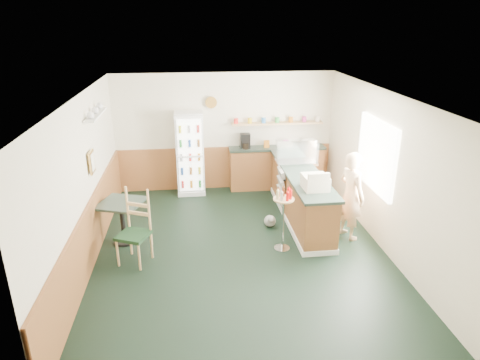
{
  "coord_description": "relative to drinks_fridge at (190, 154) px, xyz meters",
  "views": [
    {
      "loc": [
        -0.76,
        -6.57,
        3.84
      ],
      "look_at": [
        0.08,
        0.6,
        1.07
      ],
      "focal_mm": 32.0,
      "sensor_mm": 36.0,
      "label": 1
    }
  ],
  "objects": [
    {
      "name": "condiment_stand",
      "position": [
        1.56,
        -2.82,
        -0.2
      ],
      "size": [
        0.36,
        0.36,
        1.13
      ],
      "rotation": [
        0.0,
        0.0,
        -0.34
      ],
      "color": "silver",
      "rests_on": "ground"
    },
    {
      "name": "ground",
      "position": [
        0.81,
        -2.74,
        -0.94
      ],
      "size": [
        6.0,
        6.0,
        0.0
      ],
      "primitive_type": "plane",
      "color": "black",
      "rests_on": "ground"
    },
    {
      "name": "cafe_table",
      "position": [
        -1.24,
        -2.24,
        -0.39
      ],
      "size": [
        0.91,
        0.91,
        0.79
      ],
      "rotation": [
        0.0,
        0.0,
        -0.34
      ],
      "color": "black",
      "rests_on": "ground"
    },
    {
      "name": "cafe_chair",
      "position": [
        -0.96,
        -2.86,
        -0.29
      ],
      "size": [
        0.62,
        0.63,
        1.25
      ],
      "rotation": [
        0.0,
        0.0,
        -0.43
      ],
      "color": "black",
      "rests_on": "ground"
    },
    {
      "name": "display_case",
      "position": [
        2.16,
        -1.17,
        0.3
      ],
      "size": [
        0.82,
        0.43,
        0.47
      ],
      "color": "silver",
      "rests_on": "service_counter"
    },
    {
      "name": "service_counter",
      "position": [
        2.16,
        -1.67,
        -0.48
      ],
      "size": [
        0.68,
        3.01,
        1.01
      ],
      "color": "brown",
      "rests_on": "ground"
    },
    {
      "name": "newspaper_rack",
      "position": [
        1.81,
        -1.43,
        -0.33
      ],
      "size": [
        0.1,
        0.48,
        0.76
      ],
      "color": "black",
      "rests_on": "ground"
    },
    {
      "name": "room_envelope",
      "position": [
        0.59,
        -2.01,
        0.58
      ],
      "size": [
        5.04,
        6.02,
        2.72
      ],
      "color": "beige",
      "rests_on": "ground"
    },
    {
      "name": "dog_doorstop",
      "position": [
        1.5,
        -1.96,
        -0.81
      ],
      "size": [
        0.23,
        0.3,
        0.28
      ],
      "rotation": [
        0.0,
        0.0,
        -0.26
      ],
      "color": "gray",
      "rests_on": "ground"
    },
    {
      "name": "cash_register",
      "position": [
        2.16,
        -2.55,
        0.19
      ],
      "size": [
        0.44,
        0.46,
        0.24
      ],
      "primitive_type": "cube",
      "rotation": [
        0.0,
        0.0,
        0.04
      ],
      "color": "beige",
      "rests_on": "service_counter"
    },
    {
      "name": "drinks_fridge",
      "position": [
        0.0,
        0.0,
        0.0
      ],
      "size": [
        0.62,
        0.53,
        1.88
      ],
      "color": "white",
      "rests_on": "ground"
    },
    {
      "name": "shopkeeper",
      "position": [
        2.86,
        -2.5,
        -0.12
      ],
      "size": [
        0.55,
        0.65,
        1.64
      ],
      "primitive_type": "imported",
      "rotation": [
        0.0,
        0.0,
        1.91
      ],
      "color": "tan",
      "rests_on": "ground"
    },
    {
      "name": "back_counter",
      "position": [
        2.0,
        0.06,
        -0.39
      ],
      "size": [
        2.24,
        0.42,
        1.69
      ],
      "color": "brown",
      "rests_on": "ground"
    }
  ]
}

